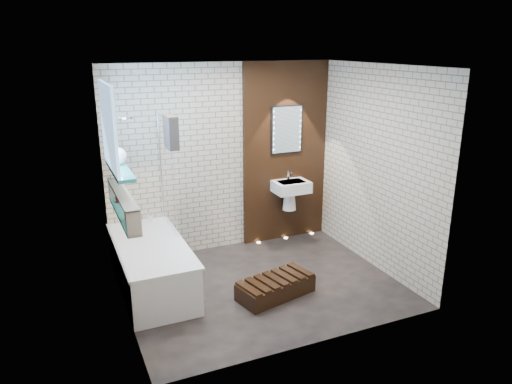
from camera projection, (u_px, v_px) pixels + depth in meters
name	position (u px, v px, depth m)	size (l,w,h in m)	color
ground	(261.00, 285.00, 5.91)	(3.20, 3.20, 0.00)	black
room_shell	(261.00, 183.00, 5.52)	(3.24, 3.20, 2.60)	#BFAD97
walnut_panel	(285.00, 153.00, 7.00)	(1.30, 0.06, 2.60)	black
clerestory_window	(111.00, 136.00, 5.05)	(0.18, 1.00, 0.94)	#7FADE0
display_niche	(123.00, 205.00, 5.10)	(0.14, 1.30, 0.26)	teal
bathtub	(152.00, 266.00, 5.75)	(0.79, 1.74, 0.70)	white
bath_screen	(168.00, 174.00, 5.98)	(0.01, 0.78, 1.40)	white
towel	(171.00, 132.00, 5.55)	(0.11, 0.29, 0.38)	black
shower_head	(127.00, 117.00, 5.65)	(0.18, 0.18, 0.02)	silver
washbasin	(291.00, 191.00, 6.98)	(0.50, 0.36, 0.58)	white
led_mirror	(287.00, 130.00, 6.86)	(0.50, 0.02, 0.70)	black
walnut_step	(276.00, 288.00, 5.64)	(0.90, 0.40, 0.20)	black
niche_bottles	(125.00, 210.00, 5.04)	(0.06, 0.87, 0.15)	maroon
sill_vases	(118.00, 156.00, 5.29)	(0.19, 0.19, 0.19)	white
floor_uplights	(286.00, 238.00, 7.32)	(0.96, 0.06, 0.01)	#FFD899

